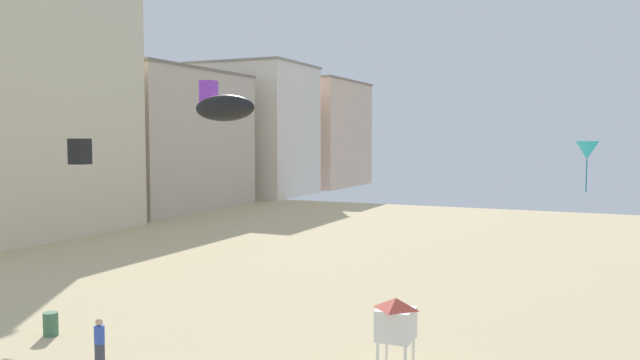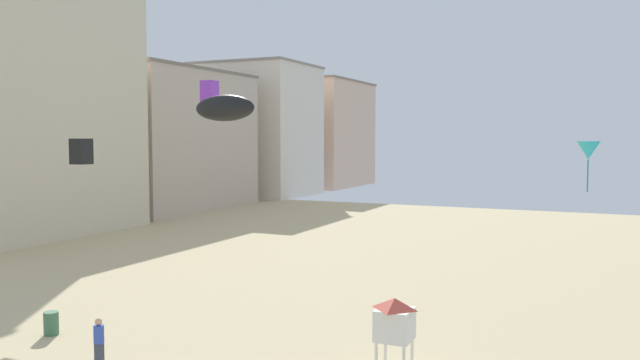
% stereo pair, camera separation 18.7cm
% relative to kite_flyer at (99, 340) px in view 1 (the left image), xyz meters
% --- Properties ---
extents(boardwalk_hotel_mid, '(10.74, 19.28, 14.82)m').
position_rel_kite_flyer_xyz_m(boardwalk_hotel_mid, '(-27.63, 39.65, 6.50)').
color(boardwalk_hotel_mid, '#C6B29E').
rests_on(boardwalk_hotel_mid, ground).
extents(boardwalk_hotel_far, '(13.93, 13.03, 17.30)m').
position_rel_kite_flyer_xyz_m(boardwalk_hotel_far, '(-27.63, 58.17, 7.74)').
color(boardwalk_hotel_far, silver).
rests_on(boardwalk_hotel_far, ground).
extents(boardwalk_hotel_distant, '(14.02, 18.01, 16.56)m').
position_rel_kite_flyer_xyz_m(boardwalk_hotel_distant, '(-27.63, 76.69, 7.37)').
color(boardwalk_hotel_distant, beige).
rests_on(boardwalk_hotel_distant, ground).
extents(kite_flyer, '(0.34, 0.34, 1.64)m').
position_rel_kite_flyer_xyz_m(kite_flyer, '(0.00, 0.00, 0.00)').
color(kite_flyer, '#383D4C').
rests_on(kite_flyer, ground).
extents(lifeguard_stand, '(1.10, 1.10, 2.55)m').
position_rel_kite_flyer_xyz_m(lifeguard_stand, '(9.22, 3.20, 0.92)').
color(lifeguard_stand, white).
rests_on(lifeguard_stand, ground).
extents(beach_trash_bin, '(0.56, 0.56, 0.90)m').
position_rel_kite_flyer_xyz_m(beach_trash_bin, '(-4.19, 1.85, -0.47)').
color(beach_trash_bin, '#3D6B4C').
rests_on(beach_trash_bin, ground).
extents(kite_cyan_delta, '(1.02, 1.02, 2.32)m').
position_rel_kite_flyer_xyz_m(kite_cyan_delta, '(14.38, 15.60, 6.12)').
color(kite_cyan_delta, '#2DB7CC').
extents(kite_black_box, '(0.80, 0.80, 1.25)m').
position_rel_kite_flyer_xyz_m(kite_black_box, '(-8.14, 7.54, 6.04)').
color(kite_black_box, black).
extents(kite_black_parafoil_3, '(2.74, 0.76, 1.07)m').
position_rel_kite_flyer_xyz_m(kite_black_parafoil_3, '(1.06, 6.09, 7.89)').
color(kite_black_parafoil_3, black).
extents(kite_purple_box, '(0.64, 0.64, 1.01)m').
position_rel_kite_flyer_xyz_m(kite_purple_box, '(-1.84, 9.29, 8.85)').
color(kite_purple_box, purple).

